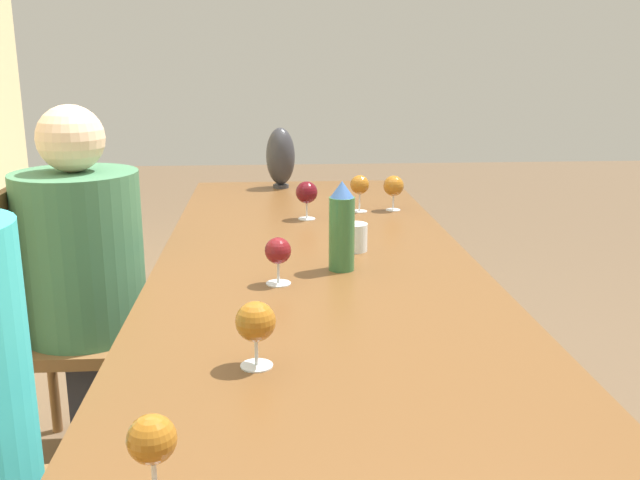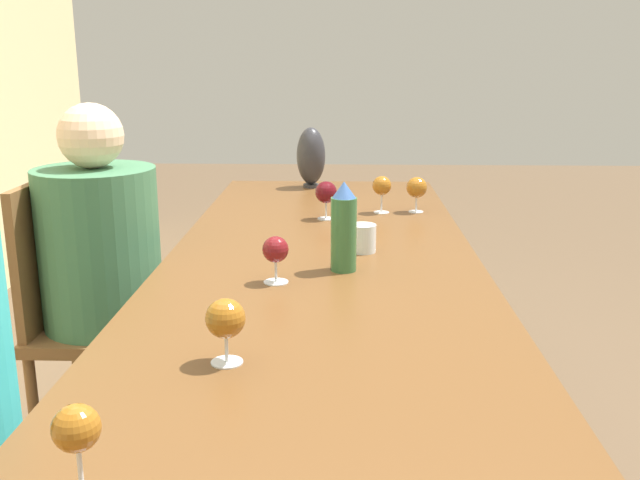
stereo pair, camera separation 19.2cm
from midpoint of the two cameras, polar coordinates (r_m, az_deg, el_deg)
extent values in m
cube|color=brown|center=(1.96, 2.81, -3.39)|extent=(2.95, 0.93, 0.04)
cylinder|color=brown|center=(3.41, 8.55, -2.30)|extent=(0.07, 0.07, 0.72)
cylinder|color=brown|center=(3.40, -3.81, -2.20)|extent=(0.07, 0.07, 0.72)
cylinder|color=#336638|center=(1.97, 4.70, 0.41)|extent=(0.07, 0.07, 0.21)
cone|color=#33599E|center=(1.94, 4.77, 4.02)|extent=(0.07, 0.07, 0.05)
cylinder|color=silver|center=(2.18, 5.97, 0.11)|extent=(0.08, 0.08, 0.09)
cylinder|color=#2D2D33|center=(3.23, 0.98, 4.36)|extent=(0.07, 0.07, 0.01)
ellipsoid|color=#2D2D33|center=(3.21, 0.99, 6.73)|extent=(0.13, 0.13, 0.26)
cylinder|color=silver|center=(1.42, -3.57, -9.81)|extent=(0.06, 0.06, 0.00)
cylinder|color=silver|center=(1.40, -3.59, -8.70)|extent=(0.01, 0.01, 0.06)
sphere|color=#995B19|center=(1.38, -3.63, -6.35)|extent=(0.08, 0.08, 0.08)
cylinder|color=silver|center=(2.76, 9.67, 2.23)|extent=(0.06, 0.06, 0.00)
cylinder|color=silver|center=(2.76, 9.70, 2.86)|extent=(0.01, 0.01, 0.06)
sphere|color=#995B19|center=(2.74, 9.75, 4.16)|extent=(0.08, 0.08, 0.08)
cylinder|color=silver|center=(2.73, 6.94, 2.19)|extent=(0.06, 0.06, 0.00)
cylinder|color=silver|center=(2.72, 6.96, 2.95)|extent=(0.01, 0.01, 0.07)
sphere|color=#995B19|center=(2.71, 7.01, 4.33)|extent=(0.07, 0.07, 0.07)
cylinder|color=silver|center=(1.89, -0.64, -3.42)|extent=(0.07, 0.07, 0.00)
cylinder|color=silver|center=(1.88, -0.64, -2.53)|extent=(0.01, 0.01, 0.06)
sphere|color=maroon|center=(1.86, -0.64, -0.80)|extent=(0.07, 0.07, 0.07)
cylinder|color=silver|center=(1.03, -13.37, -17.83)|extent=(0.01, 0.01, 0.08)
sphere|color=#995B19|center=(0.99, -13.60, -14.56)|extent=(0.07, 0.07, 0.07)
cylinder|color=silver|center=(2.61, 2.69, 1.70)|extent=(0.06, 0.06, 0.00)
cylinder|color=silver|center=(2.60, 2.70, 2.40)|extent=(0.01, 0.01, 0.06)
sphere|color=#510C14|center=(2.59, 2.72, 3.82)|extent=(0.08, 0.08, 0.08)
cube|color=brown|center=(2.51, -14.64, -6.92)|extent=(0.44, 0.44, 0.04)
cube|color=brown|center=(2.49, -19.44, -1.11)|extent=(0.40, 0.03, 0.48)
cylinder|color=brown|center=(2.39, -11.07, -13.91)|extent=(0.04, 0.04, 0.42)
cylinder|color=brown|center=(2.73, -9.31, -10.12)|extent=(0.04, 0.04, 0.42)
cylinder|color=brown|center=(2.50, -19.82, -13.22)|extent=(0.04, 0.04, 0.42)
cylinder|color=brown|center=(2.82, -17.01, -9.71)|extent=(0.04, 0.04, 0.42)
cube|color=#2D2D38|center=(2.58, -12.85, -11.35)|extent=(0.29, 0.22, 0.46)
cylinder|color=#3D704C|center=(2.42, -15.08, -0.64)|extent=(0.39, 0.39, 0.53)
sphere|color=beige|center=(2.36, -15.67, 8.03)|extent=(0.21, 0.21, 0.21)
camera|label=1|loc=(0.10, -87.14, 0.75)|focal=40.00mm
camera|label=2|loc=(0.10, 92.86, -0.75)|focal=40.00mm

